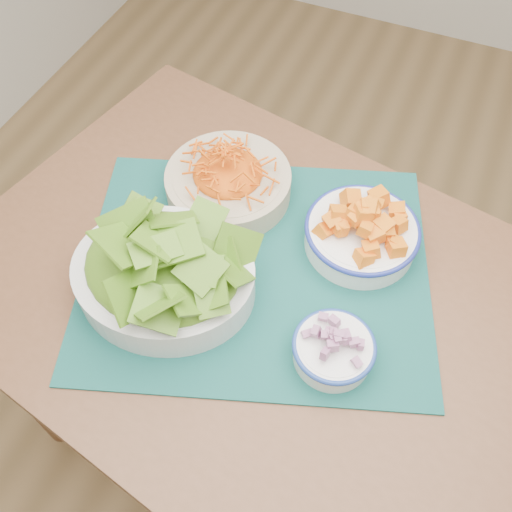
{
  "coord_description": "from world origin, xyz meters",
  "views": [
    {
      "loc": [
        -0.16,
        -0.45,
        1.54
      ],
      "look_at": [
        -0.37,
        0.03,
        0.78
      ],
      "focal_mm": 40.0,
      "sensor_mm": 36.0,
      "label": 1
    }
  ],
  "objects_px": {
    "placemat": "(256,267)",
    "squash_bowl": "(363,228)",
    "lettuce_bowl": "(162,267)",
    "table": "(278,331)",
    "carrot_bowl": "(228,179)",
    "onion_bowl": "(334,348)"
  },
  "relations": [
    {
      "from": "table",
      "to": "lettuce_bowl",
      "type": "xyz_separation_m",
      "value": [
        -0.17,
        -0.06,
        0.18
      ]
    },
    {
      "from": "placemat",
      "to": "squash_bowl",
      "type": "xyz_separation_m",
      "value": [
        0.14,
        0.11,
        0.05
      ]
    },
    {
      "from": "squash_bowl",
      "to": "lettuce_bowl",
      "type": "distance_m",
      "value": 0.33
    },
    {
      "from": "placemat",
      "to": "onion_bowl",
      "type": "relative_size",
      "value": 3.9
    },
    {
      "from": "placemat",
      "to": "onion_bowl",
      "type": "bearing_deg",
      "value": -51.02
    },
    {
      "from": "table",
      "to": "lettuce_bowl",
      "type": "height_order",
      "value": "lettuce_bowl"
    },
    {
      "from": "onion_bowl",
      "to": "lettuce_bowl",
      "type": "bearing_deg",
      "value": 178.05
    },
    {
      "from": "table",
      "to": "squash_bowl",
      "type": "bearing_deg",
      "value": 72.58
    },
    {
      "from": "placemat",
      "to": "onion_bowl",
      "type": "distance_m",
      "value": 0.2
    },
    {
      "from": "table",
      "to": "placemat",
      "type": "relative_size",
      "value": 2.12
    },
    {
      "from": "table",
      "to": "squash_bowl",
      "type": "xyz_separation_m",
      "value": [
        0.08,
        0.15,
        0.16
      ]
    },
    {
      "from": "lettuce_bowl",
      "to": "carrot_bowl",
      "type": "bearing_deg",
      "value": 78.29
    },
    {
      "from": "placemat",
      "to": "carrot_bowl",
      "type": "height_order",
      "value": "carrot_bowl"
    },
    {
      "from": "carrot_bowl",
      "to": "squash_bowl",
      "type": "bearing_deg",
      "value": -3.7
    },
    {
      "from": "lettuce_bowl",
      "to": "onion_bowl",
      "type": "bearing_deg",
      "value": -11.94
    },
    {
      "from": "carrot_bowl",
      "to": "squash_bowl",
      "type": "height_order",
      "value": "squash_bowl"
    },
    {
      "from": "squash_bowl",
      "to": "carrot_bowl",
      "type": "bearing_deg",
      "value": 176.3
    },
    {
      "from": "placemat",
      "to": "lettuce_bowl",
      "type": "xyz_separation_m",
      "value": [
        -0.12,
        -0.1,
        0.06
      ]
    },
    {
      "from": "placemat",
      "to": "squash_bowl",
      "type": "distance_m",
      "value": 0.19
    },
    {
      "from": "table",
      "to": "squash_bowl",
      "type": "distance_m",
      "value": 0.24
    },
    {
      "from": "table",
      "to": "placemat",
      "type": "height_order",
      "value": "placemat"
    },
    {
      "from": "placemat",
      "to": "squash_bowl",
      "type": "relative_size",
      "value": 2.96
    }
  ]
}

